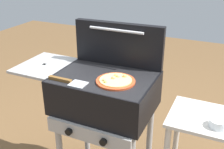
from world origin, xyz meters
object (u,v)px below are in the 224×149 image
pizza_cheese (116,81)px  topping_bowl_near (218,123)px  spatula (67,81)px  prep_table (203,148)px  grill (103,95)px

pizza_cheese → topping_bowl_near: (0.62, -0.02, -0.12)m
spatula → prep_table: (0.83, 0.18, -0.36)m
pizza_cheese → spatula: (-0.27, -0.13, -0.00)m
spatula → prep_table: 0.92m
spatula → prep_table: spatula is taller
pizza_cheese → spatula: pizza_cheese is taller
spatula → prep_table: size_ratio=0.34×
grill → spatula: (-0.15, -0.18, 0.15)m
spatula → grill: bearing=48.8°
grill → pizza_cheese: (0.11, -0.05, 0.15)m
grill → prep_table: grill is taller
spatula → prep_table: bearing=12.3°
prep_table → topping_bowl_near: bearing=-52.1°
grill → prep_table: size_ratio=1.25×
grill → pizza_cheese: pizza_cheese is taller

